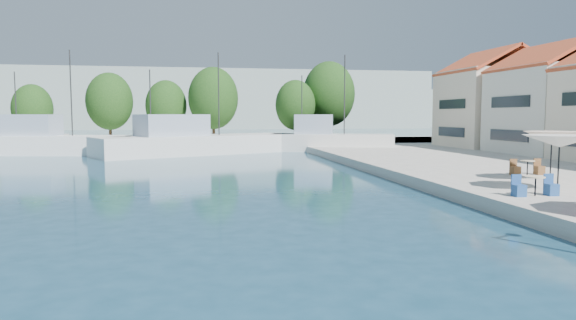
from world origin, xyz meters
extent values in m
cube|color=#A09D90|center=(-8.00, 67.00, 0.30)|extent=(90.00, 16.00, 0.60)
cube|color=#98A69C|center=(-30.00, 160.00, 8.00)|extent=(180.00, 40.00, 16.00)
cube|color=#98A69C|center=(40.00, 180.00, 6.00)|extent=(140.00, 40.00, 12.00)
cube|color=silver|center=(24.00, 42.00, 4.10)|extent=(8.00, 8.50, 7.00)
pyramid|color=red|center=(24.00, 42.00, 9.40)|extent=(8.40, 8.80, 1.80)
cube|color=beige|center=(24.00, 51.00, 4.35)|extent=(8.60, 8.50, 7.50)
pyramid|color=red|center=(24.00, 51.00, 9.90)|extent=(9.00, 8.80, 1.80)
cube|color=white|center=(-17.93, 55.72, 0.70)|extent=(15.64, 6.90, 2.20)
cube|color=#95A4B8|center=(-20.16, 56.18, 2.80)|extent=(5.06, 3.88, 2.00)
cylinder|color=#2D2D2D|center=(-16.45, 55.42, 5.80)|extent=(0.12, 0.12, 8.00)
cylinder|color=#2D2D2D|center=(-21.65, 56.48, 4.80)|extent=(0.10, 0.10, 6.00)
cube|color=silver|center=(-4.52, 54.24, 0.70)|extent=(20.09, 13.44, 2.20)
cube|color=#95A4B8|center=(-7.19, 52.92, 2.80)|extent=(7.10, 6.20, 2.00)
cylinder|color=#2D2D2D|center=(-2.74, 55.12, 5.80)|extent=(0.12, 0.12, 8.00)
cylinder|color=#2D2D2D|center=(-8.97, 52.04, 4.80)|extent=(0.10, 0.10, 6.00)
cube|color=silver|center=(8.75, 55.25, 0.70)|extent=(12.87, 7.13, 2.20)
cube|color=#95A4B8|center=(6.98, 55.86, 2.80)|extent=(4.36, 3.58, 2.00)
cylinder|color=#2D2D2D|center=(9.94, 54.85, 5.80)|extent=(0.12, 0.12, 8.00)
cylinder|color=#2D2D2D|center=(5.80, 56.27, 4.80)|extent=(0.10, 0.10, 6.00)
cylinder|color=#3F2B19|center=(-23.78, 68.62, 2.10)|extent=(0.36, 0.36, 3.00)
ellipsoid|color=#163B13|center=(-23.78, 68.62, 4.50)|extent=(4.56, 4.56, 5.70)
cylinder|color=#3F2B19|center=(-15.45, 70.63, 2.46)|extent=(0.36, 0.36, 3.72)
ellipsoid|color=#163B13|center=(-15.45, 70.63, 5.43)|extent=(5.65, 5.65, 7.06)
cylinder|color=#3F2B19|center=(-8.62, 69.81, 2.26)|extent=(0.36, 0.36, 3.31)
ellipsoid|color=#163B13|center=(-8.62, 69.81, 4.91)|extent=(5.03, 5.03, 6.29)
cylinder|color=#3F2B19|center=(-2.86, 68.08, 2.60)|extent=(0.36, 0.36, 4.01)
ellipsoid|color=#163B13|center=(-2.86, 68.08, 5.81)|extent=(6.09, 6.09, 7.61)
cylinder|color=#3F2B19|center=(7.66, 69.56, 2.30)|extent=(0.36, 0.36, 3.41)
ellipsoid|color=#163B13|center=(7.66, 69.56, 5.03)|extent=(5.18, 5.18, 6.48)
cylinder|color=#3F2B19|center=(12.71, 71.86, 2.90)|extent=(0.36, 0.36, 4.60)
ellipsoid|color=#163B13|center=(12.71, 71.86, 6.58)|extent=(6.99, 6.99, 8.74)
cylinder|color=black|center=(9.89, 23.12, 1.75)|extent=(0.06, 0.06, 2.31)
cone|color=silver|center=(9.89, 23.12, 2.66)|extent=(2.96, 2.96, 0.50)
cylinder|color=black|center=(11.74, 26.03, 1.78)|extent=(0.06, 0.06, 2.36)
cone|color=beige|center=(11.74, 26.03, 2.71)|extent=(2.59, 2.59, 0.50)
cylinder|color=black|center=(8.04, 21.99, 0.97)|extent=(0.06, 0.06, 0.74)
cylinder|color=beige|center=(8.04, 21.99, 1.34)|extent=(0.70, 0.70, 0.04)
cube|color=#224A8A|center=(8.74, 21.99, 0.83)|extent=(0.42, 0.42, 0.46)
cube|color=#224A8A|center=(7.34, 21.99, 0.83)|extent=(0.42, 0.42, 0.46)
cylinder|color=black|center=(12.21, 28.43, 0.97)|extent=(0.06, 0.06, 0.74)
cylinder|color=beige|center=(12.21, 28.43, 1.34)|extent=(0.70, 0.70, 0.04)
cube|color=brown|center=(12.91, 28.43, 0.83)|extent=(0.42, 0.42, 0.46)
cube|color=brown|center=(11.51, 28.43, 0.83)|extent=(0.42, 0.42, 0.46)
camera|label=1|loc=(-4.82, 4.27, 3.72)|focal=32.00mm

